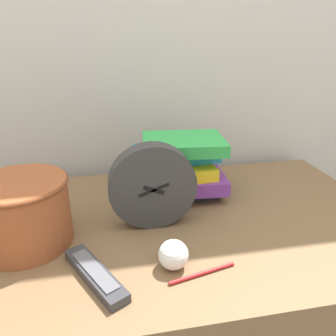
{
  "coord_description": "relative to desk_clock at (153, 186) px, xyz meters",
  "views": [
    {
      "loc": [
        -0.05,
        -0.38,
        1.2
      ],
      "look_at": [
        0.1,
        0.41,
        0.87
      ],
      "focal_mm": 35.0,
      "sensor_mm": 36.0,
      "label": 1
    }
  ],
  "objects": [
    {
      "name": "wall_back",
      "position": [
        -0.05,
        0.42,
        0.34
      ],
      "size": [
        6.0,
        0.04,
        2.4
      ],
      "color": "beige",
      "rests_on": "ground_plane"
    },
    {
      "name": "desk",
      "position": [
        -0.05,
        0.01,
        -0.48
      ],
      "size": [
        1.36,
        0.67,
        0.75
      ],
      "color": "brown",
      "rests_on": "ground_plane"
    },
    {
      "name": "desk_clock",
      "position": [
        0.0,
        0.0,
        0.0
      ],
      "size": [
        0.21,
        0.05,
        0.21
      ],
      "color": "#333333",
      "rests_on": "desk"
    },
    {
      "name": "book_stack",
      "position": [
        0.11,
        0.16,
        -0.02
      ],
      "size": [
        0.27,
        0.2,
        0.18
      ],
      "color": "#232328",
      "rests_on": "desk"
    },
    {
      "name": "basket",
      "position": [
        -0.3,
        -0.02,
        -0.02
      ],
      "size": [
        0.22,
        0.22,
        0.16
      ],
      "color": "#994C28",
      "rests_on": "desk"
    },
    {
      "name": "tv_remote",
      "position": [
        -0.14,
        -0.18,
        -0.1
      ],
      "size": [
        0.13,
        0.19,
        0.02
      ],
      "color": "#333338",
      "rests_on": "desk"
    },
    {
      "name": "crumpled_paper_ball",
      "position": [
        0.02,
        -0.17,
        -0.08
      ],
      "size": [
        0.06,
        0.06,
        0.06
      ],
      "color": "white",
      "rests_on": "desk"
    },
    {
      "name": "pen",
      "position": [
        0.07,
        -0.21,
        -0.1
      ],
      "size": [
        0.15,
        0.04,
        0.01
      ],
      "color": "#B21E1E",
      "rests_on": "desk"
    }
  ]
}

